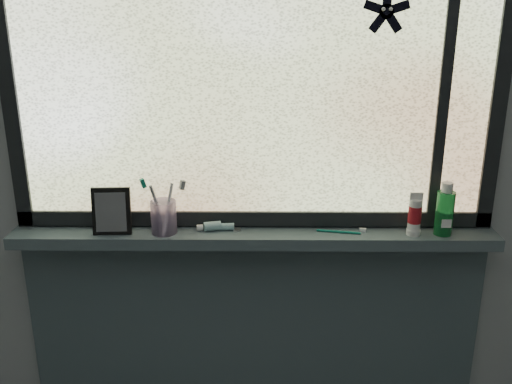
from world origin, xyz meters
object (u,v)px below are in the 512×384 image
at_px(toothbrush_cup, 164,217).
at_px(mouthwash_bottle, 445,209).
at_px(vanity_mirror, 112,211).
at_px(cream_tube, 415,212).

xyz_separation_m(toothbrush_cup, mouthwash_bottle, (0.92, -0.00, 0.03)).
relative_size(vanity_mirror, cream_tube, 1.50).
bearing_deg(vanity_mirror, cream_tube, -3.16).
bearing_deg(cream_tube, mouthwash_bottle, 2.87).
relative_size(toothbrush_cup, mouthwash_bottle, 0.76).
xyz_separation_m(mouthwash_bottle, cream_tube, (-0.10, -0.00, -0.01)).
relative_size(mouthwash_bottle, cream_tube, 1.41).
xyz_separation_m(toothbrush_cup, cream_tube, (0.82, -0.01, 0.02)).
bearing_deg(cream_tube, vanity_mirror, 179.82).
xyz_separation_m(vanity_mirror, toothbrush_cup, (0.17, 0.01, -0.02)).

